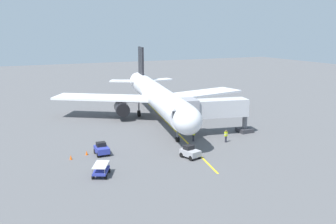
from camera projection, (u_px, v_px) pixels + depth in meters
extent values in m
plane|color=#565659|center=(159.00, 116.00, 67.82)|extent=(220.00, 220.00, 0.00)
cube|color=yellow|center=(172.00, 128.00, 59.54)|extent=(8.04, 39.28, 0.01)
cylinder|color=white|center=(157.00, 96.00, 63.99)|extent=(10.36, 34.09, 3.80)
ellipsoid|color=white|center=(188.00, 121.00, 46.71)|extent=(4.32, 4.63, 3.61)
cone|color=white|center=(139.00, 81.00, 81.56)|extent=(3.94, 3.61, 3.42)
cube|color=black|center=(184.00, 114.00, 47.92)|extent=(3.48, 2.20, 0.90)
cube|color=white|center=(198.00, 94.00, 69.61)|extent=(17.72, 8.29, 0.36)
cylinder|color=black|center=(188.00, 105.00, 66.72)|extent=(2.92, 3.78, 2.30)
cylinder|color=black|center=(191.00, 107.00, 65.06)|extent=(2.10, 0.61, 2.10)
cube|color=white|center=(104.00, 98.00, 65.70)|extent=(17.11, 13.70, 0.36)
cylinder|color=black|center=(122.00, 108.00, 64.06)|extent=(2.92, 3.78, 2.30)
cylinder|color=black|center=(123.00, 111.00, 62.40)|extent=(2.10, 0.61, 2.10)
cube|color=black|center=(141.00, 65.00, 77.90)|extent=(1.29, 4.78, 7.20)
cube|color=white|center=(157.00, 80.00, 79.03)|extent=(6.64, 3.14, 0.24)
cube|color=white|center=(126.00, 81.00, 77.57)|extent=(6.76, 5.22, 0.24)
cylinder|color=slate|center=(178.00, 130.00, 51.67)|extent=(0.24, 0.24, 2.77)
cylinder|color=black|center=(177.00, 139.00, 51.97)|extent=(0.58, 0.77, 0.70)
cylinder|color=slate|center=(168.00, 104.00, 67.90)|extent=(0.24, 0.24, 2.77)
cylinder|color=black|center=(168.00, 112.00, 68.19)|extent=(0.66, 1.17, 1.10)
cylinder|color=slate|center=(139.00, 106.00, 66.71)|extent=(0.24, 0.24, 2.77)
cylinder|color=black|center=(139.00, 113.00, 67.00)|extent=(0.66, 1.17, 1.10)
cube|color=#B7B7BC|center=(217.00, 108.00, 55.08)|extent=(9.33, 4.31, 2.50)
cube|color=gray|center=(187.00, 109.00, 54.05)|extent=(3.37, 3.68, 3.00)
cylinder|color=slate|center=(245.00, 119.00, 56.52)|extent=(0.70, 0.70, 3.90)
cube|color=#333338|center=(244.00, 130.00, 56.88)|extent=(2.00, 2.00, 0.60)
cylinder|color=#23232D|center=(226.00, 139.00, 51.74)|extent=(0.26, 0.26, 0.88)
cube|color=#D8EA19|center=(226.00, 134.00, 51.58)|extent=(0.42, 0.30, 0.60)
cube|color=silver|center=(226.00, 134.00, 51.58)|extent=(0.44, 0.32, 0.10)
sphere|color=brown|center=(226.00, 131.00, 51.50)|extent=(0.22, 0.22, 0.22)
cylinder|color=#23232D|center=(193.00, 138.00, 52.27)|extent=(0.26, 0.26, 0.88)
cube|color=#D8EA19|center=(193.00, 133.00, 52.12)|extent=(0.33, 0.43, 0.60)
cube|color=silver|center=(193.00, 133.00, 52.12)|extent=(0.35, 0.45, 0.10)
sphere|color=brown|center=(193.00, 130.00, 52.03)|extent=(0.22, 0.22, 0.22)
cylinder|color=#23232D|center=(162.00, 108.00, 72.49)|extent=(0.26, 0.26, 0.88)
cube|color=#D8EA19|center=(162.00, 104.00, 72.33)|extent=(0.44, 0.37, 0.60)
cube|color=silver|center=(162.00, 104.00, 72.33)|extent=(0.47, 0.39, 0.10)
sphere|color=beige|center=(162.00, 102.00, 72.24)|extent=(0.22, 0.22, 0.22)
cube|color=#2D3899|center=(101.00, 171.00, 39.93)|extent=(2.41, 2.95, 0.24)
cube|color=silver|center=(101.00, 165.00, 39.78)|extent=(2.41, 2.95, 0.08)
cylinder|color=slate|center=(105.00, 171.00, 38.65)|extent=(0.06, 0.06, 0.55)
cylinder|color=slate|center=(93.00, 171.00, 38.68)|extent=(0.06, 0.06, 0.55)
cylinder|color=slate|center=(109.00, 163.00, 41.00)|extent=(0.06, 0.06, 0.55)
cylinder|color=slate|center=(97.00, 163.00, 41.03)|extent=(0.06, 0.06, 0.55)
cylinder|color=black|center=(106.00, 177.00, 39.06)|extent=(0.42, 0.51, 0.44)
cylinder|color=black|center=(93.00, 177.00, 39.09)|extent=(0.42, 0.51, 0.44)
cylinder|color=black|center=(109.00, 171.00, 40.91)|extent=(0.42, 0.51, 0.44)
cylinder|color=black|center=(97.00, 170.00, 40.94)|extent=(0.42, 0.51, 0.44)
cube|color=#9E9EA3|center=(190.00, 153.00, 45.46)|extent=(2.06, 2.62, 0.70)
cube|color=black|center=(189.00, 147.00, 45.55)|extent=(1.30, 1.16, 0.50)
cylinder|color=black|center=(199.00, 156.00, 45.35)|extent=(0.40, 0.65, 0.60)
cylinder|color=black|center=(191.00, 158.00, 44.53)|extent=(0.40, 0.65, 0.60)
cylinder|color=black|center=(190.00, 153.00, 46.54)|extent=(0.40, 0.65, 0.60)
cylinder|color=black|center=(182.00, 155.00, 45.72)|extent=(0.40, 0.65, 0.60)
cube|color=#2D3899|center=(102.00, 150.00, 46.62)|extent=(1.55, 2.34, 0.70)
cube|color=black|center=(101.00, 144.00, 46.76)|extent=(1.12, 0.93, 0.50)
cylinder|color=black|center=(109.00, 154.00, 46.23)|extent=(0.26, 0.61, 0.60)
cylinder|color=black|center=(98.00, 155.00, 45.72)|extent=(0.26, 0.61, 0.60)
cylinder|color=black|center=(105.00, 150.00, 47.66)|extent=(0.26, 0.61, 0.60)
cylinder|color=black|center=(95.00, 151.00, 47.16)|extent=(0.26, 0.61, 0.60)
cone|color=#F2590F|center=(71.00, 157.00, 44.97)|extent=(0.32, 0.32, 0.55)
cone|color=#F2590F|center=(87.00, 153.00, 46.58)|extent=(0.32, 0.32, 0.55)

